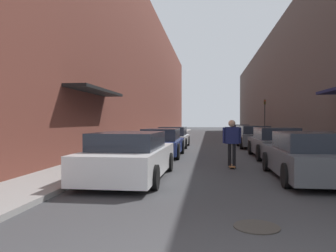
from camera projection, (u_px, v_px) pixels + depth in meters
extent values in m
plane|color=#38383A|center=(213.00, 141.00, 26.33)|extent=(129.71, 129.71, 0.00)
cube|color=gray|center=(166.00, 137.00, 32.74)|extent=(1.80, 58.96, 0.12)
cube|color=gray|center=(259.00, 138.00, 31.62)|extent=(1.80, 58.96, 0.12)
cube|color=brown|center=(138.00, 77.00, 33.01)|extent=(4.00, 58.96, 12.19)
cube|color=black|center=(96.00, 91.00, 13.74)|extent=(1.00, 4.80, 0.12)
cube|color=#564C47|center=(291.00, 86.00, 31.19)|extent=(4.00, 58.96, 10.02)
cube|color=silver|center=(131.00, 160.00, 9.29)|extent=(1.93, 4.77, 0.70)
cube|color=#232833|center=(129.00, 140.00, 9.05)|extent=(1.68, 2.48, 0.46)
cylinder|color=black|center=(114.00, 161.00, 10.87)|extent=(0.18, 0.60, 0.60)
cylinder|color=black|center=(169.00, 162.00, 10.64)|extent=(0.18, 0.60, 0.60)
cylinder|color=black|center=(79.00, 176.00, 7.95)|extent=(0.18, 0.60, 0.60)
cylinder|color=black|center=(154.00, 177.00, 7.72)|extent=(0.18, 0.60, 0.60)
cube|color=navy|center=(162.00, 146.00, 15.23)|extent=(1.74, 4.19, 0.57)
cube|color=#232833|center=(161.00, 134.00, 15.01)|extent=(1.53, 2.18, 0.53)
cylinder|color=black|center=(149.00, 146.00, 16.62)|extent=(0.18, 0.69, 0.69)
cylinder|color=black|center=(182.00, 147.00, 16.41)|extent=(0.18, 0.69, 0.69)
cylinder|color=black|center=(138.00, 151.00, 14.05)|extent=(0.18, 0.69, 0.69)
cylinder|color=black|center=(177.00, 151.00, 13.84)|extent=(0.18, 0.69, 0.69)
cube|color=silver|center=(173.00, 140.00, 20.65)|extent=(1.80, 4.03, 0.56)
cube|color=#232833|center=(173.00, 131.00, 20.44)|extent=(1.56, 2.10, 0.54)
cylinder|color=black|center=(163.00, 141.00, 21.99)|extent=(0.18, 0.64, 0.64)
cylinder|color=black|center=(188.00, 141.00, 21.78)|extent=(0.18, 0.64, 0.64)
cylinder|color=black|center=(157.00, 143.00, 19.53)|extent=(0.18, 0.64, 0.64)
cylinder|color=black|center=(186.00, 143.00, 19.31)|extent=(0.18, 0.64, 0.64)
cube|color=#515459|center=(309.00, 161.00, 9.20)|extent=(1.89, 4.51, 0.67)
cube|color=#232833|center=(311.00, 141.00, 8.97)|extent=(1.65, 2.35, 0.49)
cylinder|color=black|center=(266.00, 162.00, 10.70)|extent=(0.18, 0.61, 0.61)
cylinder|color=black|center=(325.00, 162.00, 10.47)|extent=(0.18, 0.61, 0.61)
cylinder|color=black|center=(287.00, 176.00, 7.93)|extent=(0.18, 0.61, 0.61)
cube|color=#515459|center=(275.00, 146.00, 14.57)|extent=(1.84, 4.48, 0.66)
cube|color=#232833|center=(276.00, 133.00, 14.34)|extent=(1.60, 2.34, 0.50)
cylinder|color=black|center=(250.00, 147.00, 16.06)|extent=(0.18, 0.68, 0.68)
cylinder|color=black|center=(288.00, 148.00, 15.84)|extent=(0.18, 0.68, 0.68)
cylinder|color=black|center=(259.00, 153.00, 13.31)|extent=(0.18, 0.68, 0.68)
cylinder|color=black|center=(304.00, 153.00, 13.09)|extent=(0.18, 0.68, 0.68)
cube|color=#515459|center=(254.00, 139.00, 20.24)|extent=(1.84, 3.96, 0.68)
cube|color=#232833|center=(255.00, 130.00, 20.04)|extent=(1.61, 2.06, 0.48)
cylinder|color=black|center=(238.00, 141.00, 21.56)|extent=(0.18, 0.69, 0.69)
cylinder|color=black|center=(265.00, 141.00, 21.34)|extent=(0.18, 0.69, 0.69)
cylinder|color=black|center=(241.00, 143.00, 19.14)|extent=(0.18, 0.69, 0.69)
cylinder|color=black|center=(273.00, 143.00, 18.92)|extent=(0.18, 0.69, 0.69)
cube|color=silver|center=(247.00, 135.00, 25.63)|extent=(1.81, 4.29, 0.64)
cube|color=#232833|center=(247.00, 129.00, 25.41)|extent=(1.56, 2.24, 0.46)
cylinder|color=black|center=(235.00, 137.00, 27.04)|extent=(0.18, 0.71, 0.71)
cylinder|color=black|center=(256.00, 137.00, 26.83)|extent=(0.18, 0.71, 0.71)
cylinder|color=black|center=(238.00, 138.00, 24.43)|extent=(0.18, 0.71, 0.71)
cylinder|color=black|center=(261.00, 138.00, 24.22)|extent=(0.18, 0.71, 0.71)
cube|color=maroon|center=(239.00, 133.00, 31.12)|extent=(1.73, 4.72, 0.63)
cube|color=#232833|center=(240.00, 127.00, 30.88)|extent=(1.51, 2.46, 0.51)
cylinder|color=black|center=(230.00, 134.00, 32.67)|extent=(0.18, 0.66, 0.66)
cylinder|color=black|center=(247.00, 134.00, 32.47)|extent=(0.18, 0.66, 0.66)
cylinder|color=black|center=(232.00, 136.00, 29.77)|extent=(0.18, 0.66, 0.66)
cylinder|color=black|center=(250.00, 136.00, 29.57)|extent=(0.18, 0.66, 0.66)
cube|color=brown|center=(232.00, 166.00, 11.45)|extent=(0.20, 0.78, 0.02)
cylinder|color=beige|center=(229.00, 166.00, 11.70)|extent=(0.03, 0.06, 0.06)
cylinder|color=beige|center=(233.00, 166.00, 11.68)|extent=(0.03, 0.06, 0.06)
cylinder|color=beige|center=(230.00, 168.00, 11.21)|extent=(0.03, 0.06, 0.06)
cylinder|color=beige|center=(235.00, 168.00, 11.19)|extent=(0.03, 0.06, 0.06)
cylinder|color=black|center=(229.00, 155.00, 11.45)|extent=(0.11, 0.11, 0.77)
cylinder|color=black|center=(234.00, 155.00, 11.43)|extent=(0.11, 0.11, 0.77)
cube|color=#191E4C|center=(232.00, 135.00, 11.43)|extent=(0.46, 0.21, 0.59)
sphere|color=tan|center=(232.00, 123.00, 11.43)|extent=(0.24, 0.24, 0.24)
cylinder|color=#191E4C|center=(224.00, 135.00, 11.46)|extent=(0.09, 0.09, 0.55)
cylinder|color=#191E4C|center=(240.00, 135.00, 11.40)|extent=(0.09, 0.09, 0.55)
cylinder|color=#332D28|center=(257.00, 227.00, 5.00)|extent=(0.70, 0.70, 0.02)
cylinder|color=#2D2D2D|center=(265.00, 118.00, 30.91)|extent=(0.10, 0.10, 3.56)
cube|color=#332D0F|center=(265.00, 102.00, 30.89)|extent=(0.16, 0.16, 0.45)
sphere|color=red|center=(265.00, 101.00, 30.80)|extent=(0.11, 0.11, 0.11)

